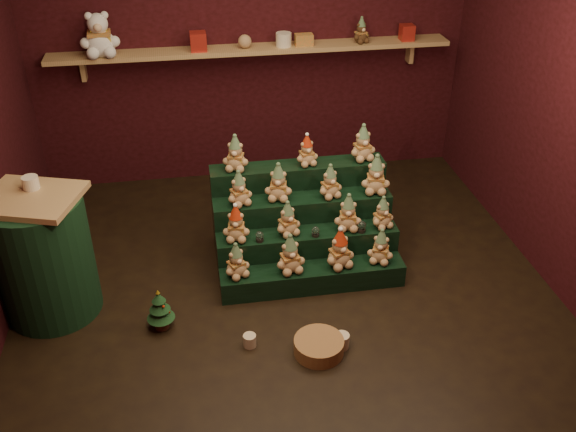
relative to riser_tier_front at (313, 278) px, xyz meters
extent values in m
plane|color=black|center=(-0.20, -0.04, -0.09)|extent=(4.00, 4.00, 0.00)
cube|color=black|center=(-0.20, 2.01, 1.31)|extent=(4.00, 0.10, 2.80)
cube|color=black|center=(-0.20, -2.09, 1.31)|extent=(4.00, 0.10, 2.80)
cube|color=tan|center=(-0.20, 1.83, 1.21)|extent=(3.60, 0.26, 0.04)
cube|color=tan|center=(-1.70, 1.90, 1.09)|extent=(0.04, 0.12, 0.20)
cube|color=tan|center=(1.30, 1.90, 1.09)|extent=(0.04, 0.12, 0.20)
cube|color=black|center=(0.00, 0.00, 0.00)|extent=(1.40, 0.22, 0.18)
cube|color=black|center=(0.00, 0.22, 0.09)|extent=(1.40, 0.22, 0.36)
cube|color=black|center=(0.00, 0.44, 0.18)|extent=(1.40, 0.22, 0.54)
cube|color=black|center=(0.00, 0.66, 0.27)|extent=(1.40, 0.22, 0.72)
cylinder|color=black|center=(-0.38, 0.16, 0.28)|extent=(0.06, 0.06, 0.02)
sphere|color=silver|center=(-0.38, 0.16, 0.32)|extent=(0.06, 0.06, 0.06)
cylinder|color=black|center=(0.05, 0.16, 0.28)|extent=(0.06, 0.06, 0.02)
sphere|color=silver|center=(0.05, 0.16, 0.32)|extent=(0.06, 0.06, 0.06)
cylinder|color=black|center=(0.41, 0.16, 0.28)|extent=(0.06, 0.06, 0.03)
sphere|color=silver|center=(0.41, 0.16, 0.33)|extent=(0.07, 0.07, 0.07)
cube|color=tan|center=(-1.90, 0.06, 0.84)|extent=(0.75, 0.68, 0.04)
cylinder|color=black|center=(-1.90, 0.06, 0.36)|extent=(0.66, 0.66, 0.91)
cylinder|color=beige|center=(-1.90, 0.16, 0.90)|extent=(0.11, 0.11, 0.09)
cylinder|color=#412317|center=(-1.13, -0.27, -0.07)|extent=(0.10, 0.10, 0.05)
cone|color=#133618|center=(-1.13, -0.27, 0.05)|extent=(0.20, 0.20, 0.10)
cone|color=#133618|center=(-1.13, -0.27, 0.12)|extent=(0.15, 0.15, 0.09)
cone|color=#133618|center=(-1.13, -0.27, 0.18)|extent=(0.10, 0.10, 0.07)
cone|color=yellow|center=(-1.13, -0.27, 0.23)|extent=(0.03, 0.03, 0.03)
cylinder|color=beige|center=(-0.55, -0.56, -0.05)|extent=(0.09, 0.09, 0.09)
cylinder|color=beige|center=(0.07, -0.67, -0.04)|extent=(0.10, 0.10, 0.10)
cylinder|color=olive|center=(-0.10, -0.70, -0.04)|extent=(0.44, 0.44, 0.11)
cube|color=#AC241A|center=(-0.68, 1.81, 1.31)|extent=(0.14, 0.14, 0.16)
cylinder|color=beige|center=(0.07, 1.81, 1.29)|extent=(0.14, 0.14, 0.12)
cube|color=#AC241A|center=(1.22, 1.81, 1.30)|extent=(0.12, 0.12, 0.14)
sphere|color=tan|center=(-0.27, 1.81, 1.29)|extent=(0.12, 0.12, 0.12)
cube|color=orange|center=(0.26, 1.81, 1.28)|extent=(0.16, 0.10, 0.10)
camera|label=1|loc=(-0.82, -3.80, 2.96)|focal=40.00mm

